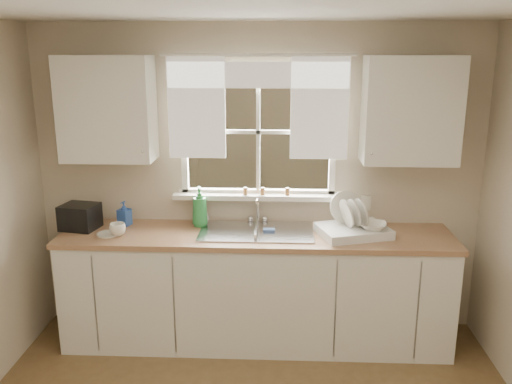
{
  "coord_description": "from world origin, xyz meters",
  "views": [
    {
      "loc": [
        0.18,
        -2.29,
        2.29
      ],
      "look_at": [
        0.0,
        1.65,
        1.25
      ],
      "focal_mm": 38.0,
      "sensor_mm": 36.0,
      "label": 1
    }
  ],
  "objects_px": {
    "soap_bottle_a": "(200,207)",
    "cup": "(118,229)",
    "dish_rack": "(353,227)",
    "black_appliance": "(80,217)"
  },
  "relations": [
    {
      "from": "soap_bottle_a",
      "to": "cup",
      "type": "height_order",
      "value": "soap_bottle_a"
    },
    {
      "from": "dish_rack",
      "to": "cup",
      "type": "relative_size",
      "value": 4.92
    },
    {
      "from": "dish_rack",
      "to": "soap_bottle_a",
      "type": "distance_m",
      "value": 1.22
    },
    {
      "from": "cup",
      "to": "soap_bottle_a",
      "type": "bearing_deg",
      "value": 45.87
    },
    {
      "from": "dish_rack",
      "to": "soap_bottle_a",
      "type": "relative_size",
      "value": 1.86
    },
    {
      "from": "dish_rack",
      "to": "black_appliance",
      "type": "bearing_deg",
      "value": 178.63
    },
    {
      "from": "dish_rack",
      "to": "soap_bottle_a",
      "type": "bearing_deg",
      "value": 172.38
    },
    {
      "from": "soap_bottle_a",
      "to": "cup",
      "type": "xyz_separation_m",
      "value": [
        -0.6,
        -0.26,
        -0.11
      ]
    },
    {
      "from": "dish_rack",
      "to": "black_appliance",
      "type": "relative_size",
      "value": 2.24
    },
    {
      "from": "cup",
      "to": "black_appliance",
      "type": "bearing_deg",
      "value": 178.64
    }
  ]
}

